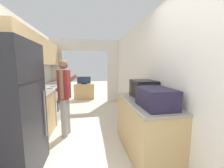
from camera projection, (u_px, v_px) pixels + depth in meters
wall_left at (23, 65)px, 2.92m from camera, size 0.38×6.78×2.50m
wall_right at (147, 77)px, 2.95m from camera, size 0.06×6.78×2.50m
wall_far_with_doorway at (86, 67)px, 5.46m from camera, size 3.02×0.06×2.50m
counter_left at (48, 103)px, 3.78m from camera, size 0.62×3.13×0.91m
counter_right at (144, 126)px, 2.33m from camera, size 0.62×1.46×0.91m
refrigerator at (6, 112)px, 1.75m from camera, size 0.76×0.84×1.79m
range_oven at (47, 104)px, 3.65m from camera, size 0.66×0.75×1.05m
person at (65, 96)px, 2.87m from camera, size 0.52×0.42×1.60m
suitcase at (156, 98)px, 1.89m from camera, size 0.40×0.58×0.27m
microwave at (143, 89)px, 2.54m from camera, size 0.40×0.50×0.31m
tv_cabinet at (84, 91)px, 6.18m from camera, size 0.88×0.42×0.68m
television at (84, 80)px, 6.07m from camera, size 0.58×0.16×0.32m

